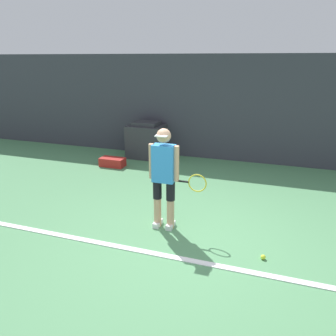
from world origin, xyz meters
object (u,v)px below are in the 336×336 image
Objects in this scene: tennis_ball at (263,257)px; equipment_bag at (113,162)px; tennis_player at (164,175)px; covered_chair at (146,140)px; water_bottle at (169,155)px.

tennis_ball is 0.11× the size of equipment_bag.
tennis_player is 1.85m from tennis_ball.
tennis_player is 4.03m from covered_chair.
tennis_ball is 0.07× the size of covered_chair.
tennis_ball is at bearing -37.64° from equipment_bag.
tennis_player is at bearing -63.60° from covered_chair.
equipment_bag is (-2.29, 2.55, -0.79)m from tennis_player.
water_bottle reaches higher than tennis_ball.
equipment_bag is at bearing 142.36° from tennis_ball.
water_bottle is at bearing 42.07° from equipment_bag.
water_bottle is at bearing 123.72° from tennis_ball.
tennis_player is at bearing 164.68° from tennis_ball.
tennis_ball is 0.28× the size of water_bottle.
equipment_bag is 2.51× the size of water_bottle.
equipment_bag is (-3.87, 2.98, 0.07)m from tennis_ball.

